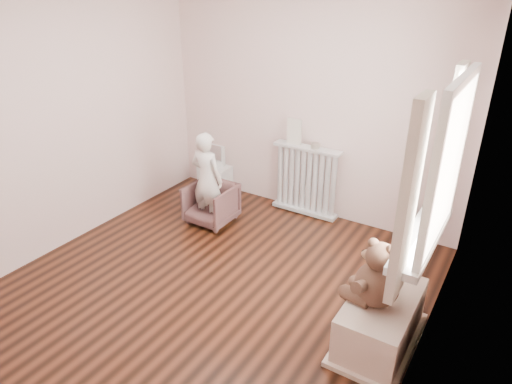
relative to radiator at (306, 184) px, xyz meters
The scene contains 17 objects.
floor 1.73m from the radiator, 92.45° to the right, with size 3.60×3.60×0.01m, color black.
back_wall 0.92m from the radiator, 120.97° to the left, with size 3.60×0.02×2.60m, color silver.
left_wall 2.67m from the radiator, 138.09° to the right, with size 0.02×3.60×2.60m, color silver.
right_wall 2.58m from the radiator, 44.19° to the right, with size 0.02×3.60×2.60m, color silver.
window 2.42m from the radiator, 39.27° to the right, with size 0.03×0.90×1.10m, color white.
window_sill 2.17m from the radiator, 40.81° to the right, with size 0.22×1.10×0.06m, color silver.
curtain_left 2.70m from the radiator, 51.02° to the right, with size 0.06×0.26×1.30m, color #C2B39B.
curtain_right 2.04m from the radiator, 27.17° to the right, with size 0.06×0.26×1.30m, color #C2B39B.
radiator is the anchor object (origin of this frame).
paper_doll 0.64m from the radiator, behind, with size 0.18×0.02×0.30m, color beige.
tin_a 0.50m from the radiator, ahead, with size 0.10×0.10×0.06m, color #A59E8C.
toy_vanity 1.31m from the radiator, behind, with size 0.39×0.28×0.62m, color silver.
armchair 1.13m from the radiator, 137.34° to the right, with size 0.50×0.51×0.47m, color #533230.
child 1.17m from the radiator, 135.52° to the right, with size 0.39×0.26×1.08m, color silver.
toy_bench 2.18m from the radiator, 48.11° to the right, with size 0.46×0.88×0.41m, color beige.
teddy_bear 2.22m from the radiator, 50.45° to the right, with size 0.43×0.33×0.52m, color #3E261A, non-canonical shape.
plush_cat 2.00m from the radiator, 33.56° to the right, with size 0.16×0.25×0.22m, color #686457, non-canonical shape.
Camera 1 is at (2.16, -2.77, 2.61)m, focal length 32.00 mm.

